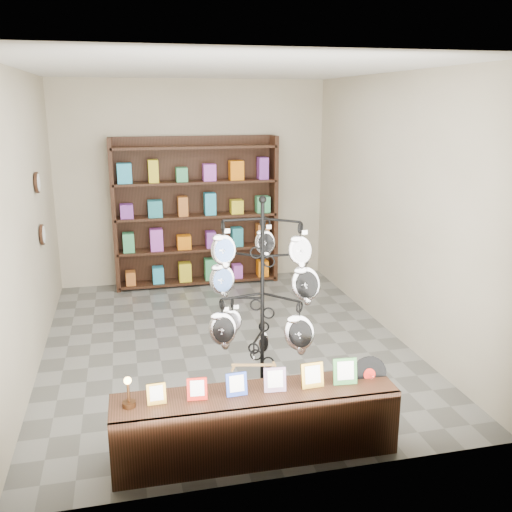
{
  "coord_description": "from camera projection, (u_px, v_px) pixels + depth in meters",
  "views": [
    {
      "loc": [
        -1.04,
        -5.98,
        2.68
      ],
      "look_at": [
        0.14,
        -1.0,
        1.29
      ],
      "focal_mm": 40.0,
      "sensor_mm": 36.0,
      "label": 1
    }
  ],
  "objects": [
    {
      "name": "ground",
      "position": [
        225.0,
        343.0,
        6.55
      ],
      "size": [
        5.0,
        5.0,
        0.0
      ],
      "primitive_type": "plane",
      "color": "slate",
      "rests_on": "ground"
    },
    {
      "name": "room_envelope",
      "position": [
        222.0,
        182.0,
        6.07
      ],
      "size": [
        5.0,
        5.0,
        5.0
      ],
      "color": "beige",
      "rests_on": "ground"
    },
    {
      "name": "display_tree",
      "position": [
        262.0,
        294.0,
        4.75
      ],
      "size": [
        1.05,
        1.03,
        1.96
      ],
      "rotation": [
        0.0,
        0.0,
        -0.32
      ],
      "color": "black",
      "rests_on": "ground"
    },
    {
      "name": "front_shelf",
      "position": [
        256.0,
        424.0,
        4.41
      ],
      "size": [
        2.19,
        0.48,
        0.77
      ],
      "rotation": [
        0.0,
        0.0,
        -0.02
      ],
      "color": "black",
      "rests_on": "ground"
    },
    {
      "name": "back_shelving",
      "position": [
        196.0,
        217.0,
        8.44
      ],
      "size": [
        2.42,
        0.36,
        2.2
      ],
      "color": "black",
      "rests_on": "ground"
    },
    {
      "name": "wall_clocks",
      "position": [
        40.0,
        209.0,
        6.48
      ],
      "size": [
        0.03,
        0.24,
        0.84
      ],
      "color": "black",
      "rests_on": "ground"
    }
  ]
}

